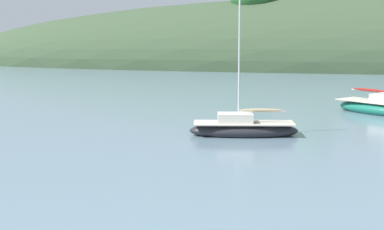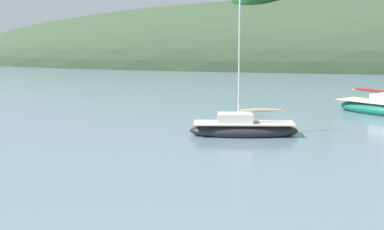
# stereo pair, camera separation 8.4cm
# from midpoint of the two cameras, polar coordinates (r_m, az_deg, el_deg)

# --- Properties ---
(sailboat_black_sloop) EXTENTS (6.17, 2.79, 8.35)m
(sailboat_black_sloop) POSITION_cam_midpoint_polar(r_m,az_deg,el_deg) (33.85, 4.82, -1.26)
(sailboat_black_sloop) COLOR #232328
(sailboat_black_sloop) RESTS_ON ground
(sailboat_orange_cutter) EXTENTS (6.60, 6.30, 8.51)m
(sailboat_orange_cutter) POSITION_cam_midpoint_polar(r_m,az_deg,el_deg) (43.98, 17.28, 0.63)
(sailboat_orange_cutter) COLOR #196B56
(sailboat_orange_cutter) RESTS_ON ground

